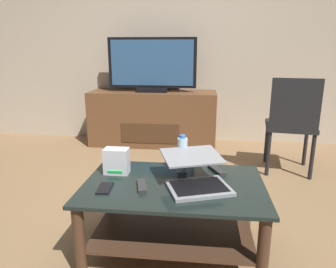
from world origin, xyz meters
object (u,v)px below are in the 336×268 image
object	(u,v)px
dining_chair	(292,121)
cell_phone	(105,188)
media_cabinet	(153,118)
tv_remote	(217,170)
television	(152,66)
water_bottle_near	(182,154)
laptop	(196,175)
soundbar_remote	(142,186)
router_box	(117,161)
coffee_table	(174,206)

from	to	relation	value
dining_chair	cell_phone	distance (m)	1.97
media_cabinet	tv_remote	world-z (taller)	media_cabinet
media_cabinet	television	distance (m)	0.63
television	water_bottle_near	size ratio (longest dim) A/B	4.54
media_cabinet	cell_phone	xyz separation A→B (m)	(0.10, -2.26, 0.11)
laptop	soundbar_remote	xyz separation A→B (m)	(-0.29, -0.06, -0.05)
water_bottle_near	dining_chair	bearing A→B (deg)	50.43
media_cabinet	dining_chair	xyz separation A→B (m)	(1.43, -0.82, 0.18)
dining_chair	router_box	xyz separation A→B (m)	(-1.33, -1.21, -0.01)
laptop	dining_chair	bearing A→B (deg)	57.52
tv_remote	water_bottle_near	bearing A→B (deg)	158.60
coffee_table	media_cabinet	bearing A→B (deg)	102.00
cell_phone	soundbar_remote	xyz separation A→B (m)	(0.19, 0.04, 0.01)
laptop	router_box	bearing A→B (deg)	165.21
water_bottle_near	cell_phone	size ratio (longest dim) A/B	1.65
media_cabinet	water_bottle_near	distance (m)	2.03
television	water_bottle_near	distance (m)	2.05
television	dining_chair	bearing A→B (deg)	-29.28
media_cabinet	cell_phone	world-z (taller)	media_cabinet
coffee_table	laptop	distance (m)	0.24
television	water_bottle_near	world-z (taller)	television
laptop	router_box	world-z (taller)	laptop
router_box	tv_remote	size ratio (longest dim) A/B	0.97
router_box	water_bottle_near	xyz separation A→B (m)	(0.39, 0.07, 0.03)
coffee_table	dining_chair	size ratio (longest dim) A/B	1.10
laptop	router_box	size ratio (longest dim) A/B	3.06
tv_remote	television	bearing A→B (deg)	84.37
laptop	cell_phone	size ratio (longest dim) A/B	3.38
tv_remote	dining_chair	bearing A→B (deg)	31.30
dining_chair	laptop	world-z (taller)	dining_chair
water_bottle_near	tv_remote	world-z (taller)	water_bottle_near
dining_chair	router_box	size ratio (longest dim) A/B	5.91
media_cabinet	soundbar_remote	distance (m)	2.25
laptop	tv_remote	size ratio (longest dim) A/B	2.96
television	soundbar_remote	bearing A→B (deg)	-82.51
cell_phone	media_cabinet	bearing A→B (deg)	87.66
water_bottle_near	soundbar_remote	distance (m)	0.35
television	soundbar_remote	xyz separation A→B (m)	(0.29, -2.20, -0.52)
media_cabinet	water_bottle_near	xyz separation A→B (m)	(0.49, -1.96, 0.21)
television	cell_phone	bearing A→B (deg)	-87.56
laptop	water_bottle_near	world-z (taller)	water_bottle_near
television	tv_remote	world-z (taller)	television
coffee_table	soundbar_remote	bearing A→B (deg)	-156.09
dining_chair	tv_remote	size ratio (longest dim) A/B	5.72
coffee_table	media_cabinet	size ratio (longest dim) A/B	0.66
laptop	cell_phone	distance (m)	0.50
media_cabinet	soundbar_remote	bearing A→B (deg)	-82.58
coffee_table	water_bottle_near	xyz separation A→B (m)	(0.03, 0.19, 0.25)
dining_chair	cell_phone	world-z (taller)	dining_chair
cell_phone	tv_remote	world-z (taller)	tv_remote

